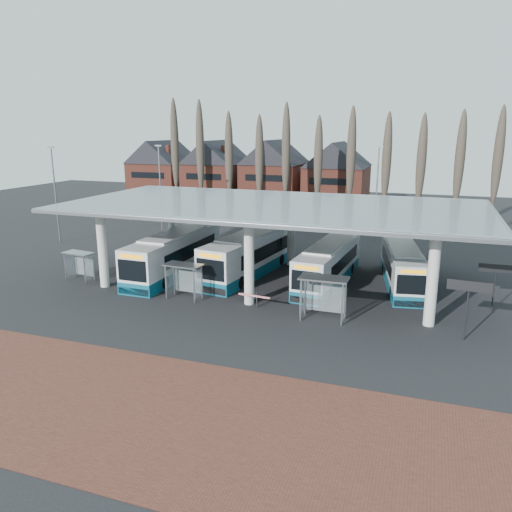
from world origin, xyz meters
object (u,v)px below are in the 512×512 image
(bus_2, at_px, (329,264))
(shelter_0, at_px, (80,260))
(bus_0, at_px, (175,254))
(bus_1, at_px, (250,255))
(shelter_1, at_px, (185,273))
(bus_3, at_px, (402,267))
(shelter_2, at_px, (324,288))

(bus_2, height_order, shelter_0, bus_2)
(bus_0, xyz_separation_m, bus_1, (6.00, 2.04, -0.01))
(bus_2, xyz_separation_m, shelter_1, (-9.10, -7.11, 0.36))
(bus_3, bearing_deg, bus_1, 175.12)
(bus_1, height_order, bus_3, bus_1)
(bus_0, bearing_deg, shelter_2, -23.41)
(bus_0, height_order, bus_3, bus_0)
(bus_1, xyz_separation_m, bus_2, (6.76, -0.37, -0.16))
(shelter_2, bearing_deg, bus_1, 133.73)
(bus_1, height_order, shelter_0, bus_1)
(shelter_0, xyz_separation_m, shelter_1, (10.08, -1.24, 0.18))
(bus_2, bearing_deg, bus_3, 19.02)
(bus_0, distance_m, shelter_2, 15.34)
(bus_1, distance_m, shelter_1, 7.83)
(bus_2, distance_m, shelter_2, 8.01)
(bus_0, relative_size, bus_1, 0.99)
(shelter_1, bearing_deg, bus_0, 128.77)
(bus_1, bearing_deg, bus_0, -153.92)
(bus_1, relative_size, shelter_0, 4.90)
(bus_0, bearing_deg, shelter_0, -146.33)
(bus_1, bearing_deg, shelter_1, -100.08)
(bus_0, bearing_deg, bus_1, 19.31)
(bus_0, distance_m, shelter_1, 6.56)
(bus_1, distance_m, bus_3, 12.37)
(bus_3, relative_size, shelter_0, 4.28)
(bus_0, distance_m, bus_2, 12.87)
(bus_0, height_order, bus_1, bus_0)
(bus_0, distance_m, bus_1, 6.34)
(bus_2, distance_m, shelter_1, 11.55)
(bus_1, height_order, bus_2, bus_1)
(bus_1, bearing_deg, bus_2, 4.18)
(bus_2, xyz_separation_m, bus_3, (5.56, 1.46, -0.06))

